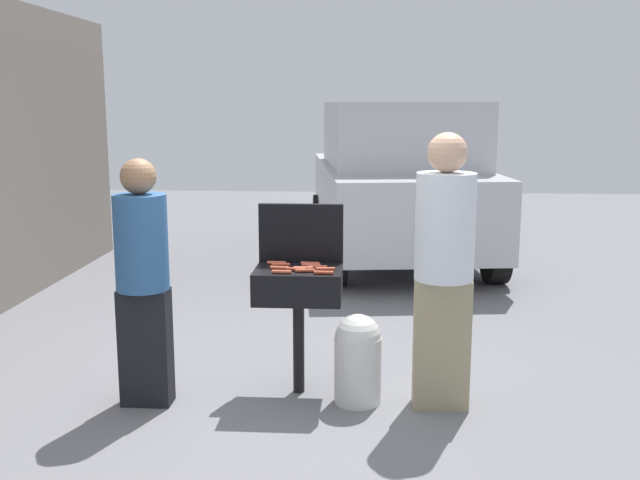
{
  "coord_description": "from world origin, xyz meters",
  "views": [
    {
      "loc": [
        0.53,
        -4.82,
        2.01
      ],
      "look_at": [
        0.18,
        0.58,
        1.0
      ],
      "focal_mm": 41.35,
      "sensor_mm": 36.0,
      "label": 1
    }
  ],
  "objects_px": {
    "bbq_grill": "(298,289)",
    "hot_dog_6": "(280,268)",
    "hot_dog_4": "(276,263)",
    "propane_tank": "(358,357)",
    "hot_dog_7": "(303,268)",
    "person_left": "(143,274)",
    "hot_dog_2": "(311,265)",
    "hot_dog_10": "(325,269)",
    "hot_dog_1": "(282,272)",
    "hot_dog_0": "(310,263)",
    "hot_dog_9": "(318,267)",
    "parked_minivan": "(397,180)",
    "hot_dog_11": "(296,269)",
    "person_right": "(444,262)",
    "hot_dog_8": "(281,265)",
    "hot_dog_5": "(305,271)",
    "hot_dog_3": "(324,273)"
  },
  "relations": [
    {
      "from": "bbq_grill",
      "to": "hot_dog_8",
      "type": "bearing_deg",
      "value": 152.15
    },
    {
      "from": "hot_dog_11",
      "to": "person_left",
      "type": "xyz_separation_m",
      "value": [
        -0.99,
        -0.2,
        -0.0
      ]
    },
    {
      "from": "hot_dog_2",
      "to": "propane_tank",
      "type": "relative_size",
      "value": 0.21
    },
    {
      "from": "bbq_grill",
      "to": "hot_dog_6",
      "type": "bearing_deg",
      "value": -162.05
    },
    {
      "from": "hot_dog_1",
      "to": "hot_dog_5",
      "type": "relative_size",
      "value": 1.0
    },
    {
      "from": "hot_dog_1",
      "to": "hot_dog_7",
      "type": "xyz_separation_m",
      "value": [
        0.13,
        0.12,
        0.0
      ]
    },
    {
      "from": "hot_dog_4",
      "to": "bbq_grill",
      "type": "bearing_deg",
      "value": -36.55
    },
    {
      "from": "hot_dog_6",
      "to": "bbq_grill",
      "type": "bearing_deg",
      "value": 17.95
    },
    {
      "from": "hot_dog_11",
      "to": "propane_tank",
      "type": "distance_m",
      "value": 0.73
    },
    {
      "from": "hot_dog_5",
      "to": "person_right",
      "type": "xyz_separation_m",
      "value": [
        0.91,
        -0.08,
        0.09
      ]
    },
    {
      "from": "hot_dog_0",
      "to": "parked_minivan",
      "type": "xyz_separation_m",
      "value": [
        0.77,
        4.57,
        0.12
      ]
    },
    {
      "from": "bbq_grill",
      "to": "hot_dog_1",
      "type": "relative_size",
      "value": 6.85
    },
    {
      "from": "hot_dog_4",
      "to": "hot_dog_10",
      "type": "distance_m",
      "value": 0.4
    },
    {
      "from": "parked_minivan",
      "to": "hot_dog_7",
      "type": "bearing_deg",
      "value": 73.43
    },
    {
      "from": "propane_tank",
      "to": "hot_dog_5",
      "type": "bearing_deg",
      "value": 172.45
    },
    {
      "from": "hot_dog_0",
      "to": "hot_dog_4",
      "type": "bearing_deg",
      "value": 178.68
    },
    {
      "from": "hot_dog_10",
      "to": "hot_dog_0",
      "type": "bearing_deg",
      "value": 124.6
    },
    {
      "from": "hot_dog_9",
      "to": "parked_minivan",
      "type": "bearing_deg",
      "value": 81.36
    },
    {
      "from": "hot_dog_0",
      "to": "hot_dog_2",
      "type": "height_order",
      "value": "same"
    },
    {
      "from": "person_left",
      "to": "parked_minivan",
      "type": "xyz_separation_m",
      "value": [
        1.85,
        4.96,
        0.12
      ]
    },
    {
      "from": "hot_dog_2",
      "to": "hot_dog_10",
      "type": "xyz_separation_m",
      "value": [
        0.11,
        -0.11,
        0.0
      ]
    },
    {
      "from": "bbq_grill",
      "to": "hot_dog_0",
      "type": "height_order",
      "value": "hot_dog_0"
    },
    {
      "from": "propane_tank",
      "to": "hot_dog_7",
      "type": "bearing_deg",
      "value": 162.48
    },
    {
      "from": "propane_tank",
      "to": "person_left",
      "type": "distance_m",
      "value": 1.54
    },
    {
      "from": "hot_dog_1",
      "to": "hot_dog_11",
      "type": "height_order",
      "value": "same"
    },
    {
      "from": "hot_dog_0",
      "to": "hot_dog_7",
      "type": "relative_size",
      "value": 1.0
    },
    {
      "from": "hot_dog_10",
      "to": "person_left",
      "type": "relative_size",
      "value": 0.08
    },
    {
      "from": "hot_dog_7",
      "to": "propane_tank",
      "type": "bearing_deg",
      "value": -17.52
    },
    {
      "from": "hot_dog_6",
      "to": "hot_dog_8",
      "type": "height_order",
      "value": "same"
    },
    {
      "from": "hot_dog_7",
      "to": "hot_dog_9",
      "type": "bearing_deg",
      "value": 25.22
    },
    {
      "from": "hot_dog_5",
      "to": "hot_dog_6",
      "type": "bearing_deg",
      "value": 159.12
    },
    {
      "from": "hot_dog_10",
      "to": "parked_minivan",
      "type": "relative_size",
      "value": 0.03
    },
    {
      "from": "hot_dog_0",
      "to": "person_left",
      "type": "bearing_deg",
      "value": -160.27
    },
    {
      "from": "hot_dog_6",
      "to": "propane_tank",
      "type": "distance_m",
      "value": 0.8
    },
    {
      "from": "hot_dog_6",
      "to": "person_right",
      "type": "distance_m",
      "value": 1.11
    },
    {
      "from": "hot_dog_1",
      "to": "propane_tank",
      "type": "distance_m",
      "value": 0.78
    },
    {
      "from": "hot_dog_7",
      "to": "propane_tank",
      "type": "xyz_separation_m",
      "value": [
        0.38,
        -0.12,
        -0.58
      ]
    },
    {
      "from": "hot_dog_6",
      "to": "parked_minivan",
      "type": "bearing_deg",
      "value": 78.44
    },
    {
      "from": "hot_dog_1",
      "to": "hot_dog_4",
      "type": "distance_m",
      "value": 0.29
    },
    {
      "from": "hot_dog_4",
      "to": "hot_dog_8",
      "type": "height_order",
      "value": "same"
    },
    {
      "from": "hot_dog_4",
      "to": "hot_dog_10",
      "type": "bearing_deg",
      "value": -26.15
    },
    {
      "from": "hot_dog_1",
      "to": "person_right",
      "type": "distance_m",
      "value": 1.07
    },
    {
      "from": "hot_dog_9",
      "to": "person_right",
      "type": "relative_size",
      "value": 0.07
    },
    {
      "from": "hot_dog_6",
      "to": "parked_minivan",
      "type": "relative_size",
      "value": 0.03
    },
    {
      "from": "hot_dog_0",
      "to": "hot_dog_9",
      "type": "bearing_deg",
      "value": -61.67
    },
    {
      "from": "hot_dog_2",
      "to": "hot_dog_0",
      "type": "bearing_deg",
      "value": 100.37
    },
    {
      "from": "propane_tank",
      "to": "hot_dog_3",
      "type": "bearing_deg",
      "value": -179.46
    },
    {
      "from": "hot_dog_5",
      "to": "person_right",
      "type": "relative_size",
      "value": 0.07
    },
    {
      "from": "hot_dog_4",
      "to": "hot_dog_9",
      "type": "xyz_separation_m",
      "value": [
        0.3,
        -0.12,
        0.0
      ]
    },
    {
      "from": "hot_dog_9",
      "to": "hot_dog_4",
      "type": "bearing_deg",
      "value": 158.85
    }
  ]
}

